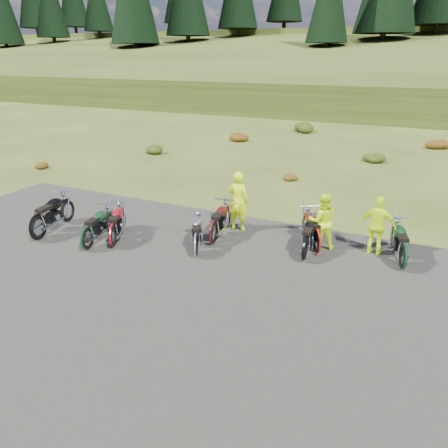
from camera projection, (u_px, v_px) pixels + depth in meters
The scene contains 22 objects.
ground at pixel (197, 265), 11.76m from camera, with size 300.00×300.00×0.00m, color #323F15.
gravel_pad at pixel (155, 300), 10.08m from camera, with size 20.00×12.00×0.04m, color black.
hill_slope at pixel (394, 100), 53.72m from camera, with size 300.00×46.00×3.00m, color #2B3913, non-canonical shape.
hill_plateau at pixel (421, 77), 104.07m from camera, with size 300.00×90.00×9.17m, color #2B3913.
shrub_0 at pixel (43, 164), 21.56m from camera, with size 0.77×0.77×0.45m, color #5D2A0B.
shrub_1 at pixel (153, 148), 24.81m from camera, with size 1.03×1.03×0.61m, color #1F340D.
shrub_2 at pixel (238, 136), 28.06m from camera, with size 1.30×1.30×0.77m, color #5D2A0B.
shrub_3 at pixel (305, 126), 31.30m from camera, with size 1.56×1.56×0.92m, color #1F340D.
shrub_4 at pixel (289, 175), 19.56m from camera, with size 0.77×0.77×0.45m, color #5D2A0B.
shrub_5 at pixel (373, 156), 22.81m from camera, with size 1.03×1.03×0.61m, color #1F340D.
shrub_6 at pixel (437, 142), 26.06m from camera, with size 1.30×1.30×0.77m, color #5D2A0B.
motorcycle_0 at pixel (40, 240), 13.33m from camera, with size 2.30×0.77×1.21m, color black, non-canonical shape.
motorcycle_1 at pixel (114, 247), 12.85m from camera, with size 2.00×0.67×1.05m, color maroon, non-canonical shape.
motorcycle_2 at pixel (89, 250), 12.66m from camera, with size 2.00×0.67×1.05m, color #0E3417, non-canonical shape.
motorcycle_3 at pixel (196, 257), 12.26m from camera, with size 1.90×0.63×1.00m, color #B9B9BE, non-canonical shape.
motorcycle_4 at pixel (214, 244), 13.05m from camera, with size 2.02×0.67×1.06m, color #450C0B, non-canonical shape.
motorcycle_5 at pixel (304, 261), 12.00m from camera, with size 1.97×0.66×1.03m, color black, non-canonical shape.
motorcycle_6 at pixel (316, 254), 12.43m from camera, with size 2.01×0.67×1.05m, color maroon, non-canonical shape.
motorcycle_7 at pixel (401, 269), 11.52m from camera, with size 2.03×0.68×1.06m, color black, non-canonical shape.
person_middle at pixel (238, 202), 13.77m from camera, with size 0.70×0.46×1.91m, color #C0E40C.
person_right_a at pixel (322, 222), 12.47m from camera, with size 0.80×0.63×1.65m, color #C0E40C.
person_right_b at pixel (377, 227), 12.09m from camera, with size 0.99×0.41×1.69m, color #C0E40C.
Camera 1 is at (5.23, -9.19, 5.32)m, focal length 35.00 mm.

